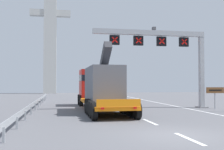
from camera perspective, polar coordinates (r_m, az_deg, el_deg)
name	(u,v)px	position (r m, az deg, el deg)	size (l,w,h in m)	color
ground	(175,135)	(12.68, 12.75, -11.91)	(112.00, 112.00, 0.00)	#5B5B60
lane_markings	(111,105)	(28.70, -0.12, -6.23)	(0.20, 47.94, 0.01)	silver
edge_line_right	(186,108)	(26.07, 14.95, -6.63)	(0.20, 63.00, 0.01)	silver
overhead_lane_gantry	(166,46)	(25.98, 11.00, 5.83)	(10.69, 0.90, 7.38)	#9EA0A5
heavy_haul_truck_orange	(99,86)	(24.37, -2.74, -2.36)	(3.13, 14.09, 5.30)	orange
tourist_info_sign_brown	(215,92)	(26.20, 20.44, -3.34)	(1.70, 0.15, 1.91)	#9EA0A5
guardrail_left	(36,102)	(25.63, -15.32, -5.46)	(0.13, 31.98, 0.76)	#999EA3
bridge_pylon_distant	(50,27)	(65.14, -12.58, 9.61)	(9.00, 2.00, 29.31)	#B7B7B2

